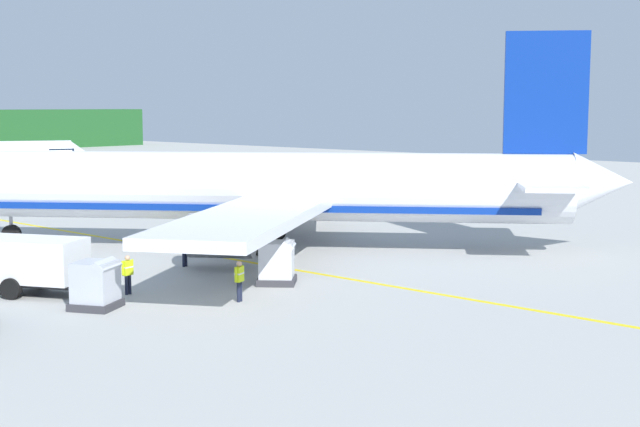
{
  "coord_description": "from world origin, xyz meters",
  "views": [
    {
      "loc": [
        -1.88,
        -18.27,
        7.98
      ],
      "look_at": [
        30.42,
        10.18,
        2.64
      ],
      "focal_mm": 49.0,
      "sensor_mm": 36.0,
      "label": 1
    }
  ],
  "objects_px": {
    "airliner_foreground": "(253,188)",
    "crew_marshaller": "(128,271)",
    "service_truck_baggage": "(6,260)",
    "crew_loader_left": "(185,245)",
    "crew_loader_right": "(239,278)",
    "cargo_container_near": "(277,263)",
    "cargo_container_mid": "(96,285)"
  },
  "relations": [
    {
      "from": "crew_marshaller",
      "to": "crew_loader_right",
      "type": "bearing_deg",
      "value": -64.47
    },
    {
      "from": "cargo_container_mid",
      "to": "crew_marshaller",
      "type": "distance_m",
      "value": 2.7
    },
    {
      "from": "airliner_foreground",
      "to": "cargo_container_mid",
      "type": "relative_size",
      "value": 15.98
    },
    {
      "from": "cargo_container_near",
      "to": "crew_loader_left",
      "type": "bearing_deg",
      "value": 90.04
    },
    {
      "from": "service_truck_baggage",
      "to": "crew_loader_left",
      "type": "distance_m",
      "value": 9.07
    },
    {
      "from": "airliner_foreground",
      "to": "crew_loader_right",
      "type": "relative_size",
      "value": 21.32
    },
    {
      "from": "service_truck_baggage",
      "to": "crew_loader_left",
      "type": "relative_size",
      "value": 3.95
    },
    {
      "from": "service_truck_baggage",
      "to": "cargo_container_near",
      "type": "bearing_deg",
      "value": -39.28
    },
    {
      "from": "service_truck_baggage",
      "to": "cargo_container_near",
      "type": "distance_m",
      "value": 11.66
    },
    {
      "from": "cargo_container_near",
      "to": "crew_loader_right",
      "type": "bearing_deg",
      "value": -159.39
    },
    {
      "from": "cargo_container_near",
      "to": "cargo_container_mid",
      "type": "relative_size",
      "value": 1.05
    },
    {
      "from": "service_truck_baggage",
      "to": "crew_loader_right",
      "type": "bearing_deg",
      "value": -58.35
    },
    {
      "from": "service_truck_baggage",
      "to": "crew_loader_right",
      "type": "xyz_separation_m",
      "value": [
        5.39,
        -8.74,
        -0.42
      ]
    },
    {
      "from": "cargo_container_near",
      "to": "crew_marshaller",
      "type": "xyz_separation_m",
      "value": [
        -5.81,
        3.2,
        0.03
      ]
    },
    {
      "from": "service_truck_baggage",
      "to": "crew_loader_left",
      "type": "height_order",
      "value": "service_truck_baggage"
    },
    {
      "from": "airliner_foreground",
      "to": "crew_marshaller",
      "type": "distance_m",
      "value": 13.22
    },
    {
      "from": "crew_loader_right",
      "to": "crew_marshaller",
      "type": "bearing_deg",
      "value": 115.53
    },
    {
      "from": "service_truck_baggage",
      "to": "crew_marshaller",
      "type": "relative_size",
      "value": 4.18
    },
    {
      "from": "cargo_container_near",
      "to": "crew_loader_left",
      "type": "distance_m",
      "value": 6.43
    },
    {
      "from": "crew_marshaller",
      "to": "cargo_container_mid",
      "type": "bearing_deg",
      "value": -153.25
    },
    {
      "from": "cargo_container_mid",
      "to": "crew_marshaller",
      "type": "xyz_separation_m",
      "value": [
        2.41,
        1.21,
        0.05
      ]
    },
    {
      "from": "airliner_foreground",
      "to": "service_truck_baggage",
      "type": "bearing_deg",
      "value": -177.68
    },
    {
      "from": "service_truck_baggage",
      "to": "crew_loader_right",
      "type": "relative_size",
      "value": 4.19
    },
    {
      "from": "airliner_foreground",
      "to": "service_truck_baggage",
      "type": "height_order",
      "value": "airliner_foreground"
    },
    {
      "from": "service_truck_baggage",
      "to": "cargo_container_mid",
      "type": "height_order",
      "value": "service_truck_baggage"
    },
    {
      "from": "service_truck_baggage",
      "to": "airliner_foreground",
      "type": "bearing_deg",
      "value": 2.32
    },
    {
      "from": "crew_loader_right",
      "to": "service_truck_baggage",
      "type": "bearing_deg",
      "value": 121.65
    },
    {
      "from": "airliner_foreground",
      "to": "service_truck_baggage",
      "type": "relative_size",
      "value": 5.09
    },
    {
      "from": "service_truck_baggage",
      "to": "cargo_container_mid",
      "type": "relative_size",
      "value": 3.14
    },
    {
      "from": "cargo_container_near",
      "to": "crew_loader_right",
      "type": "height_order",
      "value": "cargo_container_near"
    },
    {
      "from": "cargo_container_mid",
      "to": "crew_loader_right",
      "type": "bearing_deg",
      "value": -36.14
    },
    {
      "from": "crew_loader_right",
      "to": "crew_loader_left",
      "type": "bearing_deg",
      "value": 65.06
    }
  ]
}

